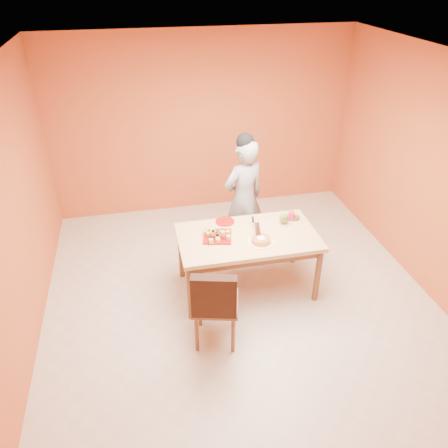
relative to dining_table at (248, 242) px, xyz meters
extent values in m
plane|color=beige|center=(-0.13, -0.31, -0.67)|extent=(5.00, 5.00, 0.00)
plane|color=white|center=(-0.13, -0.31, 2.03)|extent=(5.00, 5.00, 0.00)
plane|color=#CE512F|center=(-0.13, 2.19, 0.68)|extent=(4.50, 0.00, 4.50)
plane|color=#CE512F|center=(-2.38, -0.31, 0.68)|extent=(0.00, 5.00, 5.00)
plane|color=#CE512F|center=(2.12, -0.31, 0.68)|extent=(0.00, 5.00, 5.00)
cube|color=#F2C27E|center=(0.00, 0.00, 0.07)|extent=(1.60, 0.90, 0.05)
cube|color=brown|center=(0.00, 0.00, -0.01)|extent=(1.48, 0.78, 0.10)
cylinder|color=brown|center=(-0.74, -0.39, -0.31)|extent=(0.07, 0.07, 0.71)
cylinder|color=brown|center=(-0.74, 0.39, -0.31)|extent=(0.07, 0.07, 0.71)
cylinder|color=brown|center=(0.74, -0.39, -0.31)|extent=(0.07, 0.07, 0.71)
cylinder|color=brown|center=(0.74, 0.39, -0.31)|extent=(0.07, 0.07, 0.71)
imported|color=gray|center=(0.15, 0.78, 0.14)|extent=(0.69, 0.56, 1.62)
cube|color=maroon|center=(-0.35, 0.04, 0.10)|extent=(0.38, 0.38, 0.02)
cylinder|color=maroon|center=(-0.19, 0.35, 0.10)|extent=(0.27, 0.27, 0.01)
cylinder|color=white|center=(0.10, -0.17, 0.10)|extent=(0.36, 0.36, 0.01)
cylinder|color=orange|center=(0.10, -0.17, 0.13)|extent=(0.28, 0.28, 0.05)
cube|color=silver|center=(0.11, 0.01, 0.16)|extent=(0.11, 0.29, 0.01)
ellipsoid|color=olive|center=(0.49, 0.16, 0.16)|extent=(0.14, 0.12, 0.14)
cylinder|color=#CD1E57|center=(0.60, 0.23, 0.15)|extent=(0.10, 0.10, 0.11)
cylinder|color=#311B0D|center=(0.66, 0.24, 0.11)|extent=(0.14, 0.14, 0.03)
camera|label=1|loc=(-1.16, -4.04, 2.83)|focal=35.00mm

